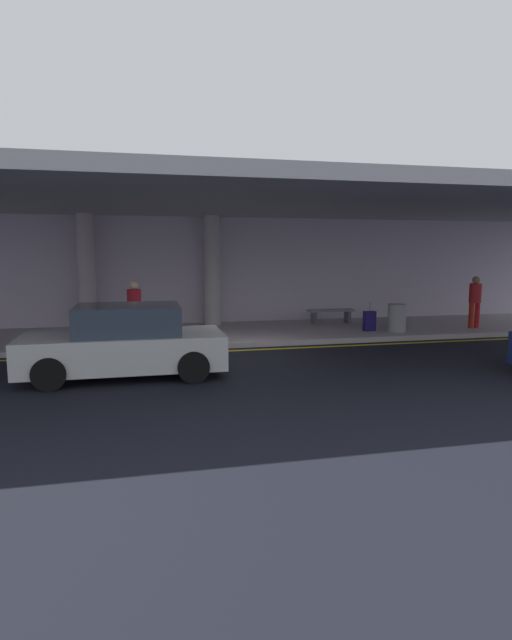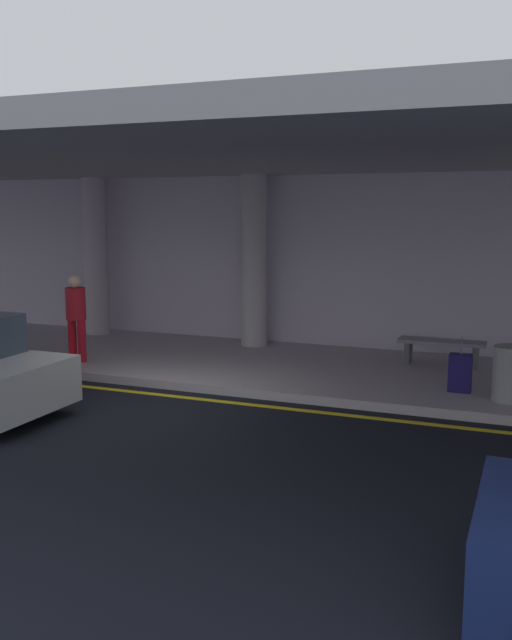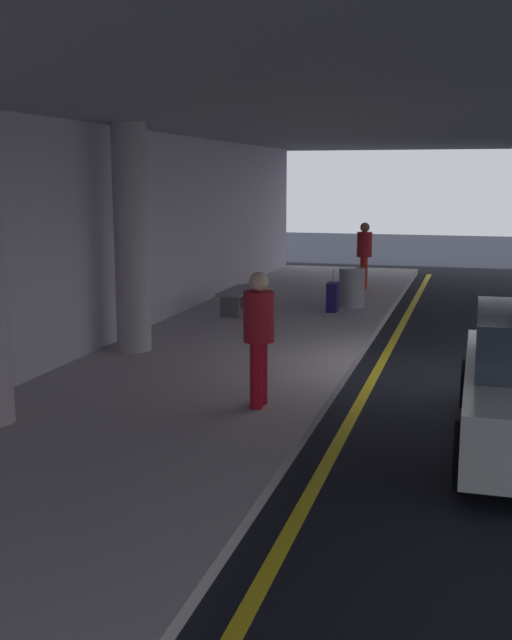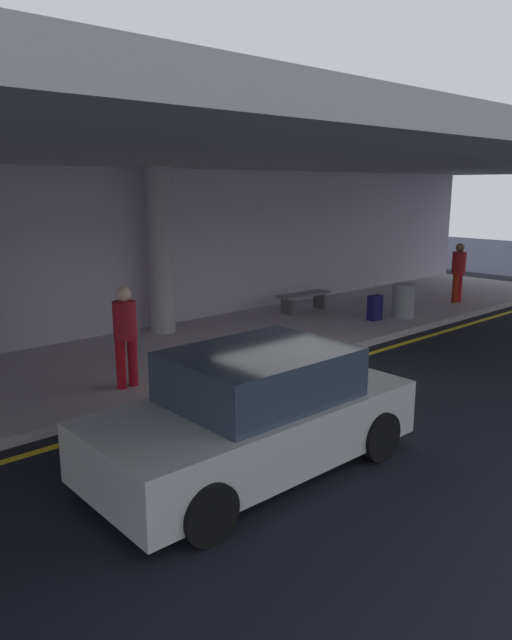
% 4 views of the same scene
% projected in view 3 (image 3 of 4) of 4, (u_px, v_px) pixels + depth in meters
% --- Properties ---
extents(ground_plane, '(60.00, 60.00, 0.00)m').
position_uv_depth(ground_plane, '(418.00, 378.00, 11.72)').
color(ground_plane, black).
extents(sidewalk, '(26.00, 4.20, 0.15)m').
position_uv_depth(sidewalk, '(221.00, 360.00, 12.53)').
color(sidewalk, '#ABA1A7').
rests_on(sidewalk, ground).
extents(lane_stripe_yellow, '(26.00, 0.14, 0.01)m').
position_uv_depth(lane_stripe_yellow, '(375.00, 375.00, 11.89)').
color(lane_stripe_yellow, yellow).
rests_on(lane_stripe_yellow, ground).
extents(support_column_left_mid, '(0.56, 0.56, 3.65)m').
position_uv_depth(support_column_left_mid, '(132.00, 239.00, 12.60)').
color(support_column_left_mid, '#A49DA2').
rests_on(support_column_left_mid, sidewalk).
extents(ceiling_overhang, '(28.00, 13.20, 0.30)m').
position_uv_depth(ceiling_overhang, '(251.00, 109.00, 11.71)').
color(ceiling_overhang, '#94959A').
rests_on(ceiling_overhang, support_column_far_left).
extents(terminal_back_wall, '(26.00, 0.30, 3.80)m').
position_uv_depth(terminal_back_wall, '(90.00, 243.00, 12.81)').
color(terminal_back_wall, '#B7AABE').
rests_on(terminal_back_wall, ground).
extents(traveler_with_luggage, '(0.38, 0.38, 1.68)m').
position_uv_depth(traveler_with_luggage, '(259.00, 330.00, 9.59)').
color(traveler_with_luggage, '#B30E1B').
rests_on(traveler_with_luggage, sidewalk).
extents(person_waiting_for_ride, '(0.38, 0.38, 1.68)m').
position_uv_depth(person_waiting_for_ride, '(364.00, 251.00, 19.81)').
color(person_waiting_for_ride, '#A21F0E').
rests_on(person_waiting_for_ride, sidewalk).
extents(suitcase_upright_primary, '(0.36, 0.22, 0.90)m').
position_uv_depth(suitcase_upright_primary, '(333.00, 297.00, 16.55)').
color(suitcase_upright_primary, '#181353').
rests_on(suitcase_upright_primary, sidewalk).
extents(bench_metal, '(1.60, 0.50, 0.48)m').
position_uv_depth(bench_metal, '(239.00, 295.00, 16.54)').
color(bench_metal, slate).
rests_on(bench_metal, sidewalk).
extents(trash_bin_steel, '(0.56, 0.56, 0.85)m').
position_uv_depth(trash_bin_steel, '(352.00, 287.00, 17.20)').
color(trash_bin_steel, gray).
rests_on(trash_bin_steel, sidewalk).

